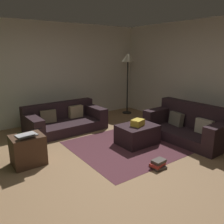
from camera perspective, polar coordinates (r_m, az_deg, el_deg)
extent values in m
plane|color=#93704C|center=(3.85, -1.67, -14.17)|extent=(6.40, 6.40, 0.00)
cube|color=silver|center=(6.25, -18.35, 8.91)|extent=(6.40, 0.12, 2.60)
cube|color=silver|center=(5.77, 25.28, 7.82)|extent=(0.12, 6.40, 2.60)
cube|color=#2D1E23|center=(5.68, -11.35, -3.40)|extent=(1.86, 1.00, 0.23)
cube|color=#2D1E23|center=(5.91, -13.04, 0.43)|extent=(1.84, 0.28, 0.40)
cube|color=#2D1E23|center=(5.98, -4.59, 0.25)|extent=(0.26, 0.97, 0.26)
cube|color=#2D1E23|center=(5.33, -19.21, -2.37)|extent=(0.26, 0.97, 0.26)
cube|color=tan|center=(5.90, -8.97, 0.10)|extent=(0.36, 0.15, 0.31)
cube|color=brown|center=(5.61, -15.58, -1.05)|extent=(0.38, 0.22, 0.31)
cube|color=#2D1E23|center=(5.25, 17.73, -5.44)|extent=(0.93, 1.77, 0.22)
cube|color=#2D1E23|center=(5.39, 20.02, -0.83)|extent=(0.29, 1.76, 0.55)
cube|color=#2D1E23|center=(4.80, 25.35, -4.59)|extent=(0.88, 0.26, 0.33)
cube|color=#2D1E23|center=(5.60, 11.68, -0.79)|extent=(0.88, 0.26, 0.33)
cube|color=#BCB299|center=(5.08, 21.95, -3.37)|extent=(0.15, 0.36, 0.31)
cube|color=#716B5B|center=(5.45, 15.69, -1.65)|extent=(0.21, 0.38, 0.31)
cube|color=#2D1E23|center=(4.80, 6.27, -5.54)|extent=(0.78, 0.59, 0.40)
cube|color=gold|center=(4.69, 6.40, -2.64)|extent=(0.30, 0.26, 0.13)
cube|color=black|center=(4.86, 6.69, -2.68)|extent=(0.05, 0.16, 0.02)
cube|color=#4C3323|center=(4.17, -20.17, -8.85)|extent=(0.52, 0.44, 0.51)
cube|color=silver|center=(4.07, -20.50, -5.43)|extent=(0.34, 0.27, 0.02)
cube|color=black|center=(3.89, -19.78, -4.39)|extent=(0.34, 0.26, 0.09)
cube|color=#4C423D|center=(3.96, 11.33, -13.16)|extent=(0.25, 0.24, 0.05)
cube|color=#B7332D|center=(3.94, 11.27, -12.58)|extent=(0.28, 0.22, 0.05)
cube|color=#4C423D|center=(3.93, 11.56, -11.86)|extent=(0.24, 0.17, 0.05)
cylinder|color=black|center=(7.19, 3.73, -0.13)|extent=(0.28, 0.28, 0.02)
cylinder|color=black|center=(7.03, 3.84, 5.96)|extent=(0.04, 0.04, 1.57)
cone|color=beige|center=(6.95, 3.97, 13.35)|extent=(0.36, 0.36, 0.24)
cube|color=#502931|center=(4.88, 6.20, -7.70)|extent=(2.60, 2.00, 0.01)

